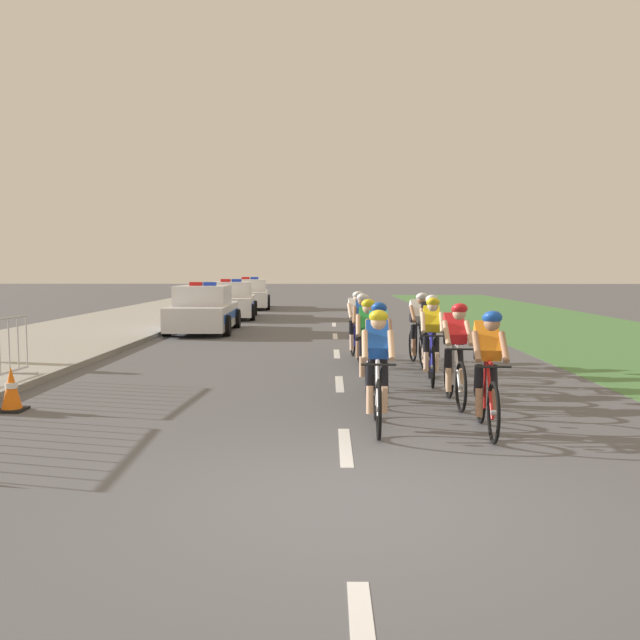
% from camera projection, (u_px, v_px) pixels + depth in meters
% --- Properties ---
extents(ground_plane, '(160.00, 160.00, 0.00)m').
position_uv_depth(ground_plane, '(350.00, 503.00, 5.59)').
color(ground_plane, '#56565B').
extents(sidewalk_slab, '(5.18, 60.00, 0.12)m').
position_uv_depth(sidewalk_slab, '(78.00, 333.00, 19.65)').
color(sidewalk_slab, '#A3A099').
rests_on(sidewalk_slab, ground).
extents(kerb_edge, '(0.16, 60.00, 0.13)m').
position_uv_depth(kerb_edge, '(160.00, 333.00, 19.61)').
color(kerb_edge, '#9E9E99').
rests_on(kerb_edge, ground).
extents(grass_verge, '(7.00, 60.00, 0.01)m').
position_uv_depth(grass_verge, '(602.00, 336.00, 19.44)').
color(grass_verge, '#4C7F42').
rests_on(grass_verge, ground).
extents(lane_markings_centre, '(0.14, 21.60, 0.01)m').
position_uv_depth(lane_markings_centre, '(338.00, 366.00, 13.34)').
color(lane_markings_centre, white).
rests_on(lane_markings_centre, ground).
extents(cyclist_lead, '(0.42, 1.72, 1.56)m').
position_uv_depth(cyclist_lead, '(377.00, 368.00, 8.06)').
color(cyclist_lead, black).
rests_on(cyclist_lead, ground).
extents(cyclist_second, '(0.44, 1.72, 1.56)m').
position_uv_depth(cyclist_second, '(488.00, 370.00, 7.89)').
color(cyclist_second, black).
rests_on(cyclist_second, ground).
extents(cyclist_third, '(0.43, 1.72, 1.56)m').
position_uv_depth(cyclist_third, '(378.00, 350.00, 9.80)').
color(cyclist_third, black).
rests_on(cyclist_third, ground).
extents(cyclist_fourth, '(0.42, 1.72, 1.56)m').
position_uv_depth(cyclist_fourth, '(455.00, 352.00, 9.53)').
color(cyclist_fourth, black).
rests_on(cyclist_fourth, ground).
extents(cyclist_fifth, '(0.42, 1.72, 1.56)m').
position_uv_depth(cyclist_fifth, '(368.00, 343.00, 10.80)').
color(cyclist_fifth, black).
rests_on(cyclist_fifth, ground).
extents(cyclist_sixth, '(0.45, 1.72, 1.56)m').
position_uv_depth(cyclist_sixth, '(432.00, 339.00, 11.34)').
color(cyclist_sixth, black).
rests_on(cyclist_sixth, ground).
extents(cyclist_seventh, '(0.43, 1.72, 1.56)m').
position_uv_depth(cyclist_seventh, '(362.00, 329.00, 13.11)').
color(cyclist_seventh, black).
rests_on(cyclist_seventh, ground).
extents(cyclist_eighth, '(0.42, 1.72, 1.56)m').
position_uv_depth(cyclist_eighth, '(429.00, 333.00, 12.48)').
color(cyclist_eighth, black).
rests_on(cyclist_eighth, ground).
extents(cyclist_ninth, '(0.45, 1.72, 1.56)m').
position_uv_depth(cyclist_ninth, '(356.00, 324.00, 14.39)').
color(cyclist_ninth, black).
rests_on(cyclist_ninth, ground).
extents(cyclist_tenth, '(0.44, 1.72, 1.56)m').
position_uv_depth(cyclist_tenth, '(418.00, 328.00, 13.50)').
color(cyclist_tenth, black).
rests_on(cyclist_tenth, ground).
extents(police_car_nearest, '(2.10, 4.45, 1.59)m').
position_uv_depth(police_car_nearest, '(204.00, 311.00, 20.59)').
color(police_car_nearest, silver).
rests_on(police_car_nearest, ground).
extents(police_car_second, '(2.27, 4.53, 1.59)m').
position_uv_depth(police_car_second, '(231.00, 301.00, 26.43)').
color(police_car_second, white).
rests_on(police_car_second, ground).
extents(police_car_third, '(2.30, 4.54, 1.59)m').
position_uv_depth(police_car_third, '(250.00, 295.00, 32.73)').
color(police_car_third, white).
rests_on(police_car_third, ground).
extents(traffic_cone_near, '(0.36, 0.36, 0.64)m').
position_uv_depth(traffic_cone_near, '(11.00, 389.00, 9.16)').
color(traffic_cone_near, black).
rests_on(traffic_cone_near, ground).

